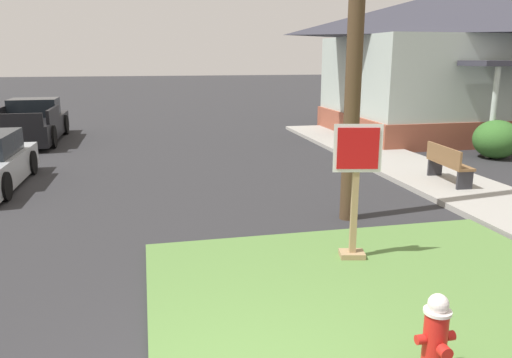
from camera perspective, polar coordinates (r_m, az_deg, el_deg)
The scene contains 9 objects.
grass_corner_patch at distance 6.73m, azimuth 13.89°, elevation -12.46°, with size 5.80×4.51×0.08m, color #567F3D.
sidewalk_strip at distance 12.75m, azimuth 20.65°, elevation -0.31°, with size 2.20×19.79×0.12m, color #9E9B93.
fire_hydrant at distance 5.07m, azimuth 19.82°, elevation -16.71°, with size 0.38×0.34×0.82m.
stop_sign at distance 7.32m, azimuth 11.25°, elevation -1.94°, with size 0.67×0.35×1.99m.
manhole_cover at distance 6.52m, azimuth 1.50°, elevation -13.20°, with size 0.70×0.70×0.02m, color black.
pickup_truck_black at distance 19.73m, azimuth -24.20°, elevation 5.73°, with size 2.05×5.24×1.48m.
street_bench at distance 12.39m, azimuth 21.04°, elevation 1.77°, with size 0.52×1.54×0.85m.
corner_house at distance 21.32m, azimuth 23.62°, elevation 12.46°, with size 10.74×7.84×5.64m.
shrub_near_porch at distance 16.56m, azimuth 25.77°, elevation 4.11°, with size 1.34×1.34×1.15m, color #346828.
Camera 1 is at (-0.71, -3.44, 2.97)m, focal length 35.01 mm.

